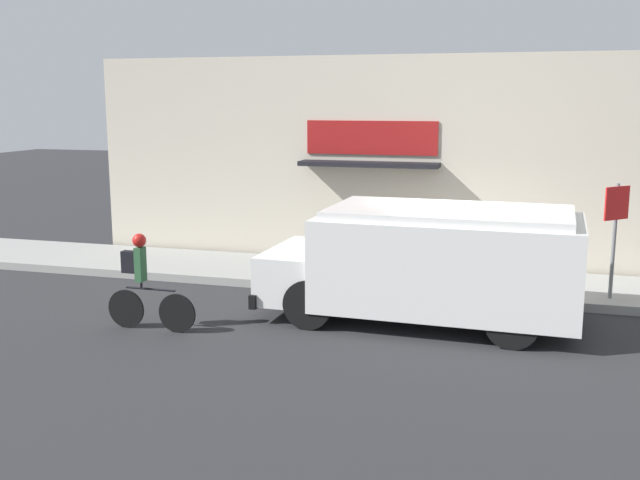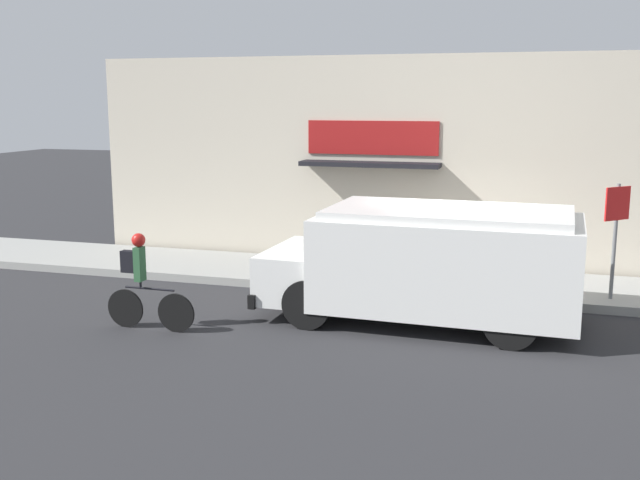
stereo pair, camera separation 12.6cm
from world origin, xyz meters
TOP-DOWN VIEW (x-y plane):
  - ground_plane at (0.00, 0.00)m, footprint 70.00×70.00m
  - sidewalk at (0.00, 1.24)m, footprint 28.00×2.47m
  - storefront at (-0.04, 2.65)m, footprint 17.64×0.74m
  - school_bus at (-0.32, -1.27)m, footprint 5.37×2.95m
  - cyclist at (-4.79, -3.06)m, footprint 1.58×0.22m
  - stop_sign_post at (2.72, 0.50)m, footprint 0.45×0.45m

SIDE VIEW (x-z plane):
  - ground_plane at x=0.00m, z-range 0.00..0.00m
  - sidewalk at x=0.00m, z-range 0.00..0.17m
  - cyclist at x=-4.79m, z-range 0.00..1.61m
  - school_bus at x=-0.32m, z-range 0.07..2.03m
  - stop_sign_post at x=2.72m, z-range 0.53..2.64m
  - storefront at x=-0.04m, z-range 0.00..4.70m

